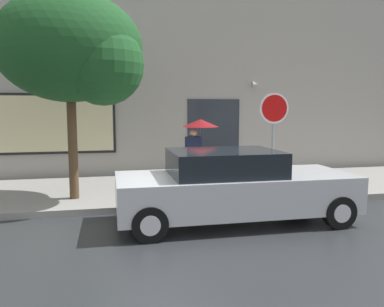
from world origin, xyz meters
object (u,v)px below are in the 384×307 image
object	(u,v)px
parked_car	(233,187)
street_tree	(76,51)
stop_sign	(274,123)
pedestrian_with_umbrella	(198,131)

from	to	relation	value
parked_car	street_tree	bearing A→B (deg)	146.28
street_tree	stop_sign	xyz separation A→B (m)	(4.70, -0.43, -1.67)
pedestrian_with_umbrella	stop_sign	world-z (taller)	stop_sign
parked_car	stop_sign	bearing A→B (deg)	46.15
street_tree	stop_sign	distance (m)	5.01
parked_car	pedestrian_with_umbrella	size ratio (longest dim) A/B	2.58
pedestrian_with_umbrella	stop_sign	size ratio (longest dim) A/B	0.73
pedestrian_with_umbrella	stop_sign	bearing A→B (deg)	-50.98
parked_car	street_tree	distance (m)	4.73
parked_car	stop_sign	size ratio (longest dim) A/B	1.87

